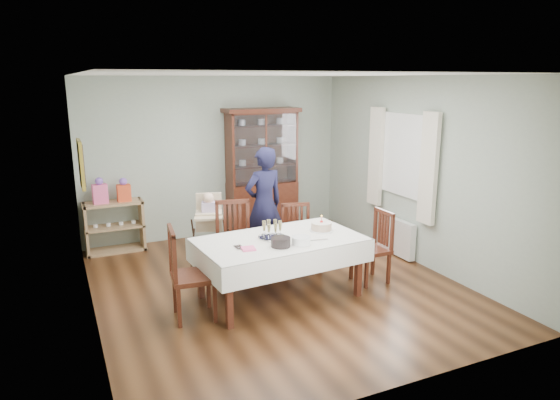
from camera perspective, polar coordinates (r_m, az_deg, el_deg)
floor at (r=6.69m, az=-0.46°, el=-9.68°), size 5.00×5.00×0.00m
room_shell at (r=6.70m, az=-2.36°, el=5.54°), size 5.00×5.00×5.00m
dining_table at (r=6.20m, az=-0.03°, el=-7.74°), size 2.08×1.30×0.76m
china_cabinet at (r=8.65m, az=-2.07°, el=3.47°), size 1.30×0.48×2.18m
sideboard at (r=8.23m, az=-18.38°, el=-2.91°), size 0.90×0.38×0.80m
picture_frame at (r=6.49m, az=-21.80°, el=3.83°), size 0.04×0.48×0.58m
window at (r=7.64m, az=13.99°, el=4.99°), size 0.04×1.02×1.22m
curtain_left at (r=7.15m, az=16.64°, el=3.44°), size 0.07×0.30×1.55m
curtain_right at (r=8.11m, az=10.90°, el=4.91°), size 0.07×0.30×1.55m
radiator at (r=7.88m, az=13.13°, el=-4.05°), size 0.10×0.80×0.55m
chair_far_left at (r=6.72m, az=-5.12°, el=-6.67°), size 0.57×0.57×1.07m
chair_far_right at (r=7.07m, az=2.02°, el=-5.92°), size 0.52×0.52×0.94m
chair_end_left at (r=5.80m, az=-10.01°, el=-10.24°), size 0.53×0.53×1.07m
chair_end_right at (r=6.82m, az=10.38°, el=-6.84°), size 0.43×0.43×0.96m
woman at (r=7.34m, az=-1.84°, el=-0.52°), size 0.68×0.50×1.71m
high_chair at (r=7.22m, az=-8.03°, el=-4.37°), size 0.62×0.62×1.10m
champagne_tray at (r=6.08m, az=-0.91°, el=-3.80°), size 0.35×0.35×0.21m
birthday_cake at (r=6.39m, az=4.75°, el=-3.05°), size 0.30×0.30×0.21m
plate_stack_dark at (r=5.78m, az=0.08°, el=-4.83°), size 0.24×0.24×0.11m
plate_stack_white at (r=5.86m, az=2.41°, el=-4.64°), size 0.29×0.29×0.09m
napkin_stack at (r=5.70m, az=-3.64°, el=-5.57°), size 0.17×0.17×0.02m
cutlery at (r=5.76m, az=-5.05°, el=-5.45°), size 0.11×0.16×0.01m
cake_knife at (r=6.02m, az=4.23°, el=-4.58°), size 0.28×0.07×0.01m
gift_bag_pink at (r=8.06m, az=-19.88°, el=0.87°), size 0.23×0.15×0.40m
gift_bag_orange at (r=8.10m, az=-17.42°, el=1.01°), size 0.20×0.14×0.37m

